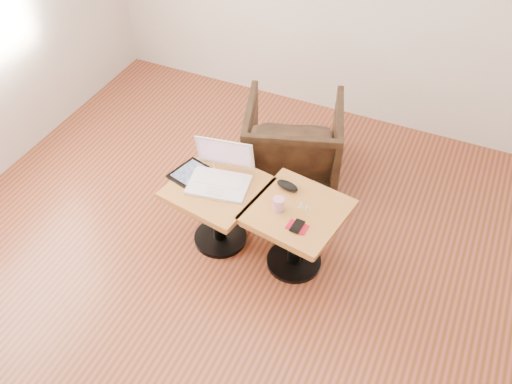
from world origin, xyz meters
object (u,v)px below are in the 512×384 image
at_px(side_table_left, 218,200).
at_px(laptop, 221,174).
at_px(striped_cup, 279,204).
at_px(armchair, 293,142).
at_px(side_table_right, 297,224).

relative_size(side_table_left, laptop, 1.50).
xyz_separation_m(striped_cup, armchair, (-0.23, 0.84, -0.22)).
distance_m(laptop, armchair, 0.81).
bearing_deg(side_table_left, side_table_right, 11.20).
height_order(side_table_right, armchair, armchair).
bearing_deg(armchair, side_table_right, 94.98).
bearing_deg(side_table_right, armchair, 122.50).
relative_size(side_table_right, laptop, 1.50).
height_order(laptop, striped_cup, laptop).
distance_m(side_table_left, laptop, 0.18).
bearing_deg(striped_cup, side_table_right, 26.71).
bearing_deg(striped_cup, armchair, 105.54).
relative_size(side_table_left, striped_cup, 6.90).
bearing_deg(side_table_left, armchair, 86.30).
height_order(laptop, armchair, laptop).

